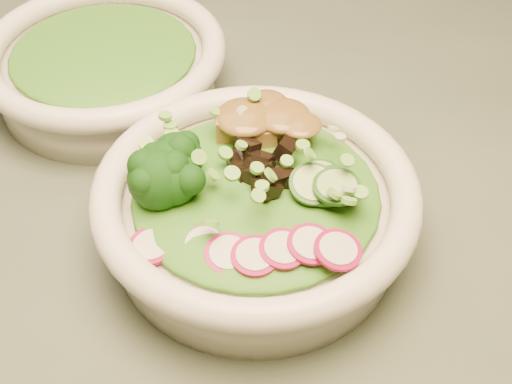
# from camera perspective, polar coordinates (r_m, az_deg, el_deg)

# --- Properties ---
(dining_table) EXTENTS (1.20, 0.80, 0.75)m
(dining_table) POSITION_cam_1_polar(r_m,az_deg,el_deg) (0.66, -5.56, -9.66)
(dining_table) COLOR black
(dining_table) RESTS_ON ground
(salad_bowl) EXTENTS (0.24, 0.24, 0.07)m
(salad_bowl) POSITION_cam_1_polar(r_m,az_deg,el_deg) (0.54, 0.00, -1.40)
(salad_bowl) COLOR white
(salad_bowl) RESTS_ON dining_table
(side_bowl) EXTENTS (0.23, 0.23, 0.06)m
(side_bowl) POSITION_cam_1_polar(r_m,az_deg,el_deg) (0.70, -11.95, 9.82)
(side_bowl) COLOR white
(side_bowl) RESTS_ON dining_table
(lettuce_bed) EXTENTS (0.18, 0.18, 0.02)m
(lettuce_bed) POSITION_cam_1_polar(r_m,az_deg,el_deg) (0.52, 0.00, 0.08)
(lettuce_bed) COLOR #265B13
(lettuce_bed) RESTS_ON salad_bowl
(side_lettuce) EXTENTS (0.15, 0.15, 0.02)m
(side_lettuce) POSITION_cam_1_polar(r_m,az_deg,el_deg) (0.69, -12.18, 11.04)
(side_lettuce) COLOR #265B13
(side_lettuce) RESTS_ON side_bowl
(broccoli_florets) EXTENTS (0.08, 0.07, 0.04)m
(broccoli_florets) POSITION_cam_1_polar(r_m,az_deg,el_deg) (0.52, -6.29, 1.20)
(broccoli_florets) COLOR black
(broccoli_florets) RESTS_ON salad_bowl
(radish_slices) EXTENTS (0.10, 0.04, 0.02)m
(radish_slices) POSITION_cam_1_polar(r_m,az_deg,el_deg) (0.48, 0.00, -4.75)
(radish_slices) COLOR maroon
(radish_slices) RESTS_ON salad_bowl
(cucumber_slices) EXTENTS (0.07, 0.07, 0.03)m
(cucumber_slices) POSITION_cam_1_polar(r_m,az_deg,el_deg) (0.52, 6.54, 0.59)
(cucumber_slices) COLOR #8DC46C
(cucumber_slices) RESTS_ON salad_bowl
(mushroom_heap) EXTENTS (0.07, 0.07, 0.04)m
(mushroom_heap) POSITION_cam_1_polar(r_m,az_deg,el_deg) (0.52, 0.05, 1.87)
(mushroom_heap) COLOR black
(mushroom_heap) RESTS_ON salad_bowl
(tofu_cubes) EXTENTS (0.09, 0.06, 0.03)m
(tofu_cubes) POSITION_cam_1_polar(r_m,az_deg,el_deg) (0.56, 0.41, 4.97)
(tofu_cubes) COLOR #A06A35
(tofu_cubes) RESTS_ON salad_bowl
(peanut_sauce) EXTENTS (0.06, 0.05, 0.01)m
(peanut_sauce) POSITION_cam_1_polar(r_m,az_deg,el_deg) (0.55, 0.42, 5.91)
(peanut_sauce) COLOR brown
(peanut_sauce) RESTS_ON tofu_cubes
(scallion_garnish) EXTENTS (0.17, 0.17, 0.02)m
(scallion_garnish) POSITION_cam_1_polar(r_m,az_deg,el_deg) (0.51, 0.00, 1.76)
(scallion_garnish) COLOR #6DB13E
(scallion_garnish) RESTS_ON salad_bowl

